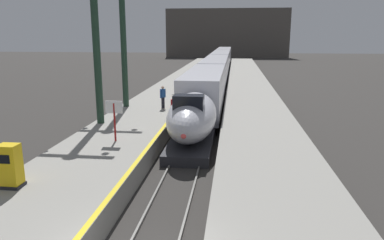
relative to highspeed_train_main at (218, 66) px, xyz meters
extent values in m
cube|color=gray|center=(-4.05, -21.21, -1.44)|extent=(4.80, 110.00, 1.05)
cube|color=gray|center=(4.05, -21.21, -1.44)|extent=(4.80, 110.00, 1.05)
cube|color=yellow|center=(-1.77, -21.21, -0.92)|extent=(0.20, 107.80, 0.01)
cube|color=slate|center=(-0.75, -18.46, -1.91)|extent=(0.08, 110.00, 0.12)
cube|color=slate|center=(0.75, -18.46, -1.91)|extent=(0.08, 110.00, 0.12)
ellipsoid|color=silver|center=(0.00, -33.36, -0.14)|extent=(2.78, 7.71, 2.56)
cube|color=#28282D|center=(0.00, -33.75, -1.69)|extent=(2.46, 6.55, 0.55)
cube|color=black|center=(0.00, -35.10, 0.93)|extent=(1.59, 1.00, 0.90)
sphere|color=#F24C4C|center=(0.00, -37.14, -0.29)|extent=(0.28, 0.28, 0.28)
cube|color=silver|center=(0.00, -24.05, 0.11)|extent=(2.90, 14.00, 3.05)
cube|color=black|center=(-1.42, -24.05, 0.66)|extent=(0.04, 11.90, 0.80)
cube|color=black|center=(1.42, -24.05, 0.66)|extent=(0.04, 11.90, 0.80)
cube|color=silver|center=(0.00, -24.05, -1.17)|extent=(2.92, 13.30, 0.24)
cube|color=black|center=(0.00, -28.53, -1.69)|extent=(2.03, 2.20, 0.56)
cube|color=black|center=(0.00, -19.57, -1.69)|extent=(2.03, 2.20, 0.56)
cube|color=silver|center=(0.00, -7.45, 0.11)|extent=(2.90, 18.00, 3.05)
cube|color=black|center=(-1.42, -7.45, 0.66)|extent=(0.04, 15.84, 0.80)
cube|color=black|center=(1.42, -7.45, 0.66)|extent=(0.04, 15.84, 0.80)
cube|color=black|center=(0.00, -13.57, -1.69)|extent=(2.03, 2.20, 0.56)
cube|color=black|center=(0.00, -1.33, -1.69)|extent=(2.03, 2.20, 0.56)
cube|color=silver|center=(0.00, 11.15, 0.11)|extent=(2.90, 18.00, 3.05)
cube|color=black|center=(-1.42, 11.15, 0.66)|extent=(0.04, 15.84, 0.80)
cube|color=black|center=(1.42, 11.15, 0.66)|extent=(0.04, 15.84, 0.80)
cube|color=black|center=(0.00, 5.03, -1.69)|extent=(2.03, 2.20, 0.56)
cube|color=black|center=(0.00, 17.27, -1.69)|extent=(2.03, 2.20, 0.56)
cube|color=silver|center=(0.00, 29.75, 0.11)|extent=(2.90, 18.00, 3.05)
cube|color=black|center=(-1.42, 29.75, 0.66)|extent=(0.04, 15.84, 0.80)
cube|color=black|center=(1.42, 29.75, 0.66)|extent=(0.04, 15.84, 0.80)
cube|color=black|center=(0.00, 23.63, -1.69)|extent=(2.03, 2.20, 0.56)
cube|color=black|center=(0.00, 35.87, -1.69)|extent=(2.03, 2.20, 0.56)
cylinder|color=#1E3828|center=(-5.90, -32.46, 3.51)|extent=(0.44, 0.44, 8.87)
cylinder|color=#1E3828|center=(-5.90, -26.96, 4.24)|extent=(0.44, 0.44, 10.31)
cylinder|color=#23232D|center=(-2.94, -27.53, -0.49)|extent=(0.13, 0.13, 0.85)
cylinder|color=#23232D|center=(-2.85, -27.39, -0.49)|extent=(0.13, 0.13, 0.85)
cube|color=#1E478C|center=(-2.89, -27.46, 0.24)|extent=(0.39, 0.44, 0.62)
cylinder|color=#1E478C|center=(-3.02, -27.66, 0.19)|extent=(0.09, 0.09, 0.58)
cylinder|color=#1E478C|center=(-2.76, -27.26, 0.19)|extent=(0.09, 0.09, 0.58)
sphere|color=tan|center=(-2.89, -27.46, 0.66)|extent=(0.22, 0.22, 0.22)
cube|color=maroon|center=(-2.19, -26.88, -0.62)|extent=(0.40, 0.22, 0.60)
cylinder|color=#262628|center=(-2.29, -26.88, -0.14)|extent=(0.02, 0.02, 0.36)
cylinder|color=#262628|center=(-2.09, -26.88, -0.14)|extent=(0.02, 0.02, 0.36)
cube|color=#262628|center=(-2.19, -26.88, 0.05)|extent=(0.22, 0.03, 0.02)
cube|color=yellow|center=(-5.55, -42.39, -0.12)|extent=(0.70, 0.56, 1.60)
cube|color=black|center=(-5.55, -42.68, 0.23)|extent=(0.40, 0.02, 0.32)
cube|color=black|center=(-5.55, -42.39, -0.86)|extent=(0.76, 0.62, 0.12)
cylinder|color=maroon|center=(-3.69, -36.27, 0.08)|extent=(0.10, 0.10, 2.00)
cube|color=white|center=(-3.69, -36.27, 0.88)|extent=(0.90, 0.06, 0.64)
cube|color=#4C4742|center=(0.00, 56.04, 5.03)|extent=(36.00, 2.00, 14.00)
camera|label=1|loc=(2.34, -53.88, 4.45)|focal=34.05mm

